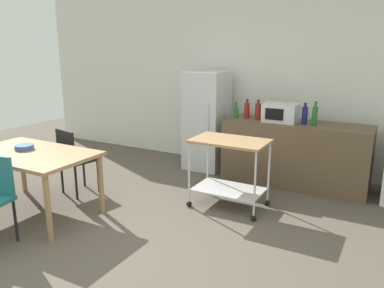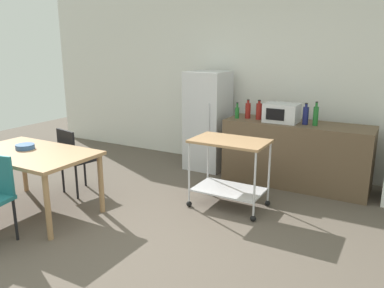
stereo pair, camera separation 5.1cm
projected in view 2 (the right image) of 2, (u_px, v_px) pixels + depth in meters
name	position (u px, v px, depth m)	size (l,w,h in m)	color
ground_plane	(131.00, 249.00, 3.77)	(12.00, 12.00, 0.00)	brown
back_wall	(253.00, 77.00, 6.10)	(8.40, 0.12, 2.90)	silver
kitchen_counter	(296.00, 154.00, 5.42)	(2.00, 0.64, 0.90)	brown
dining_table	(31.00, 158.00, 4.46)	(1.50, 0.90, 0.75)	#A37A51
chair_black	(75.00, 156.00, 5.07)	(0.48, 0.48, 0.89)	black
refrigerator	(208.00, 121.00, 6.11)	(0.60, 0.63, 1.55)	silver
kitchen_cart	(229.00, 162.00, 4.64)	(0.91, 0.57, 0.85)	#A37A51
bottle_hot_sauce	(237.00, 112.00, 5.62)	(0.06, 0.06, 0.23)	#1E6628
bottle_sesame_oil	(248.00, 110.00, 5.62)	(0.08, 0.08, 0.28)	maroon
bottle_vinegar	(259.00, 111.00, 5.53)	(0.08, 0.08, 0.28)	maroon
microwave	(282.00, 113.00, 5.33)	(0.46, 0.35, 0.26)	silver
bottle_olive_oil	(306.00, 115.00, 5.17)	(0.08, 0.08, 0.29)	navy
bottle_wine	(316.00, 116.00, 5.10)	(0.07, 0.07, 0.32)	#1E6628
fruit_bowl	(25.00, 147.00, 4.54)	(0.22, 0.22, 0.06)	#33598C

